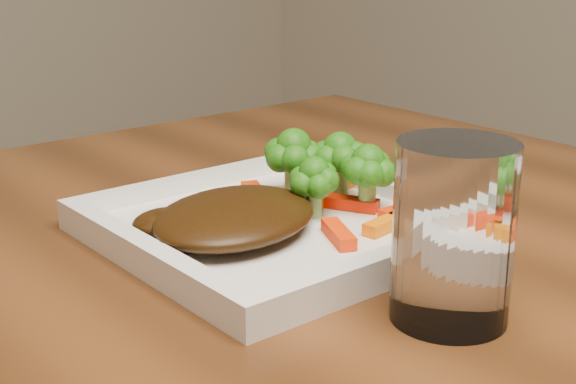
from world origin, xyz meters
TOP-DOWN VIEW (x-y plane):
  - plate at (0.45, 0.09)m, footprint 0.27×0.27m
  - steak at (0.40, 0.09)m, footprint 0.18×0.16m
  - broccoli_0 at (0.50, 0.13)m, footprint 0.07×0.07m
  - broccoli_1 at (0.53, 0.11)m, footprint 0.08×0.08m
  - broccoli_2 at (0.53, 0.06)m, footprint 0.06×0.06m
  - broccoli_3 at (0.48, 0.08)m, footprint 0.06×0.06m
  - carrot_0 at (0.51, 0.02)m, footprint 0.05×0.02m
  - carrot_1 at (0.54, 0.03)m, footprint 0.06×0.02m
  - carrot_2 at (0.46, 0.03)m, footprint 0.03×0.05m
  - carrot_3 at (0.55, 0.13)m, footprint 0.06×0.02m
  - carrot_4 at (0.47, 0.15)m, footprint 0.04×0.06m
  - carrot_5 at (0.52, 0.08)m, footprint 0.04×0.06m
  - carrot_6 at (0.50, 0.10)m, footprint 0.05×0.04m
  - drinking_glass at (0.44, -0.10)m, footprint 0.09×0.09m

SIDE VIEW (x-z plane):
  - plate at x=0.45m, z-range 0.75..0.76m
  - carrot_0 at x=0.51m, z-range 0.76..0.77m
  - carrot_1 at x=0.54m, z-range 0.76..0.77m
  - carrot_2 at x=0.46m, z-range 0.76..0.77m
  - carrot_3 at x=0.55m, z-range 0.76..0.77m
  - carrot_4 at x=0.47m, z-range 0.76..0.77m
  - carrot_5 at x=0.52m, z-range 0.76..0.77m
  - carrot_6 at x=0.50m, z-range 0.76..0.77m
  - steak at x=0.40m, z-range 0.76..0.79m
  - broccoli_2 at x=0.53m, z-range 0.76..0.82m
  - broccoli_3 at x=0.48m, z-range 0.76..0.82m
  - broccoli_1 at x=0.53m, z-range 0.76..0.83m
  - broccoli_0 at x=0.50m, z-range 0.76..0.83m
  - drinking_glass at x=0.44m, z-range 0.75..0.87m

